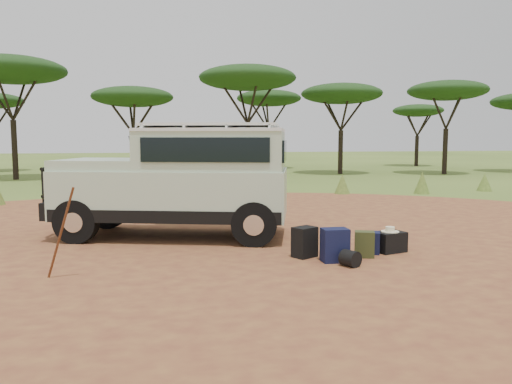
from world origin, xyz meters
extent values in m
plane|color=#4F6A25|center=(0.00, 0.00, 0.00)|extent=(140.00, 140.00, 0.00)
cylinder|color=#9C6433|center=(0.00, 0.00, 0.00)|extent=(23.00, 23.00, 0.01)
cone|color=#4F6A25|center=(-3.00, 9.20, 0.35)|extent=(0.60, 0.60, 0.70)
cone|color=#4F6A25|center=(0.00, 8.80, 0.45)|extent=(0.60, 0.60, 0.90)
cone|color=#4F6A25|center=(3.00, 8.40, 0.40)|extent=(0.60, 0.60, 0.80)
cone|color=#4F6A25|center=(6.00, 9.10, 0.38)|extent=(0.60, 0.60, 0.75)
cone|color=#4F6A25|center=(9.00, 8.50, 0.42)|extent=(0.60, 0.60, 0.85)
cone|color=#4F6A25|center=(12.00, 8.90, 0.35)|extent=(0.60, 0.60, 0.70)
cylinder|color=black|center=(-8.00, 19.00, 1.53)|extent=(0.28, 0.28, 3.06)
ellipsoid|color=black|center=(-8.00, 19.00, 5.58)|extent=(5.50, 5.50, 1.38)
cylinder|color=black|center=(-2.00, 18.20, 1.17)|extent=(0.28, 0.28, 2.34)
ellipsoid|color=black|center=(-2.00, 18.20, 4.26)|extent=(4.20, 4.20, 1.05)
cylinder|color=black|center=(4.00, 17.80, 1.46)|extent=(0.28, 0.28, 2.93)
ellipsoid|color=black|center=(4.00, 17.80, 5.33)|extent=(5.20, 5.20, 1.30)
cylinder|color=black|center=(10.00, 19.50, 1.30)|extent=(0.28, 0.28, 2.61)
ellipsoid|color=black|center=(10.00, 19.50, 4.76)|extent=(4.80, 4.80, 1.20)
cylinder|color=black|center=(16.00, 18.00, 1.35)|extent=(0.28, 0.28, 2.70)
ellipsoid|color=black|center=(16.00, 18.00, 4.92)|extent=(4.60, 4.60, 1.15)
cylinder|color=black|center=(7.00, 25.50, 1.35)|extent=(0.28, 0.28, 2.70)
ellipsoid|color=black|center=(7.00, 25.50, 4.92)|extent=(4.50, 4.50, 1.12)
cylinder|color=black|center=(19.00, 26.50, 1.17)|extent=(0.28, 0.28, 2.34)
ellipsoid|color=black|center=(19.00, 26.50, 4.26)|extent=(3.80, 3.80, 0.95)
cube|color=#B6CCAE|center=(-0.66, 1.93, 0.94)|extent=(5.11, 3.24, 1.00)
cube|color=black|center=(-0.66, 1.93, 0.57)|extent=(5.03, 3.25, 0.25)
cube|color=#B6CCAE|center=(0.15, 1.68, 1.84)|extent=(3.36, 2.64, 0.79)
cube|color=white|center=(0.15, 1.68, 2.27)|extent=(3.37, 2.68, 0.06)
cube|color=white|center=(0.15, 1.68, 2.37)|extent=(3.11, 2.50, 0.05)
cube|color=#B6CCAE|center=(-2.10, 2.36, 1.55)|extent=(2.21, 2.26, 0.21)
cube|color=black|center=(-1.24, 2.10, 1.88)|extent=(0.63, 1.58, 0.55)
cube|color=black|center=(-0.13, 0.77, 1.88)|extent=(2.41, 0.76, 0.47)
cube|color=black|center=(0.42, 2.59, 1.88)|extent=(2.41, 0.76, 0.47)
cube|color=black|center=(1.58, 1.25, 1.84)|extent=(0.50, 1.51, 0.44)
cube|color=black|center=(-3.00, 2.63, 0.63)|extent=(0.69, 1.87, 0.36)
cylinder|color=black|center=(-3.12, 2.67, 1.48)|extent=(0.47, 1.33, 0.07)
cylinder|color=black|center=(-3.12, 2.67, 0.92)|extent=(0.47, 1.33, 0.07)
cylinder|color=silver|center=(-3.22, 2.39, 1.27)|extent=(0.14, 0.24, 0.23)
cylinder|color=silver|center=(-3.05, 2.96, 1.27)|extent=(0.14, 0.24, 0.23)
cube|color=white|center=(-3.08, 2.65, 0.76)|extent=(0.17, 0.44, 0.13)
cylinder|color=black|center=(-0.89, 2.96, 1.76)|extent=(0.11, 0.11, 0.87)
cylinder|color=black|center=(-2.63, 1.63, 0.44)|extent=(0.93, 0.54, 0.89)
cylinder|color=black|center=(-2.13, 3.26, 0.44)|extent=(0.93, 0.54, 0.89)
cylinder|color=black|center=(0.81, 0.59, 0.44)|extent=(0.93, 0.54, 0.89)
cylinder|color=black|center=(1.30, 2.22, 0.44)|extent=(0.93, 0.54, 0.89)
cylinder|color=brown|center=(-2.46, -1.08, 0.70)|extent=(0.50, 0.34, 1.40)
cube|color=black|center=(1.49, -0.48, 0.27)|extent=(0.49, 0.45, 0.54)
cube|color=#13193C|center=(1.90, -0.90, 0.29)|extent=(0.45, 0.33, 0.58)
cube|color=#37401D|center=(2.53, -0.69, 0.23)|extent=(0.40, 0.35, 0.47)
cube|color=#13193C|center=(2.74, -0.45, 0.20)|extent=(0.44, 0.40, 0.41)
cube|color=black|center=(3.16, -0.41, 0.19)|extent=(0.62, 0.51, 0.38)
cylinder|color=black|center=(2.03, -1.25, 0.14)|extent=(0.37, 0.37, 0.27)
cylinder|color=#F6EAB8|center=(3.16, -0.41, 0.39)|extent=(0.33, 0.33, 0.01)
cylinder|color=#F6EAB8|center=(3.16, -0.41, 0.44)|extent=(0.16, 0.16, 0.08)
camera|label=1|loc=(-1.13, -8.76, 2.08)|focal=35.00mm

